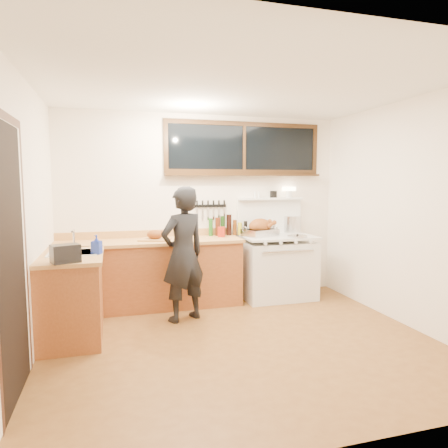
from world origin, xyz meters
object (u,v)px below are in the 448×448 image
object	(u,v)px
cutting_board	(155,236)
roast_turkey	(260,229)
man	(183,254)
vintage_stove	(277,265)

from	to	relation	value
cutting_board	roast_turkey	distance (m)	1.48
man	cutting_board	bearing A→B (deg)	114.58
vintage_stove	man	world-z (taller)	man
vintage_stove	roast_turkey	world-z (taller)	vintage_stove
vintage_stove	man	size ratio (longest dim) A/B	0.99
vintage_stove	cutting_board	distance (m)	1.80
roast_turkey	man	bearing A→B (deg)	-153.52
man	vintage_stove	bearing A→B (deg)	21.73
vintage_stove	roast_turkey	bearing A→B (deg)	175.74
vintage_stove	man	xyz separation A→B (m)	(-1.46, -0.58, 0.34)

